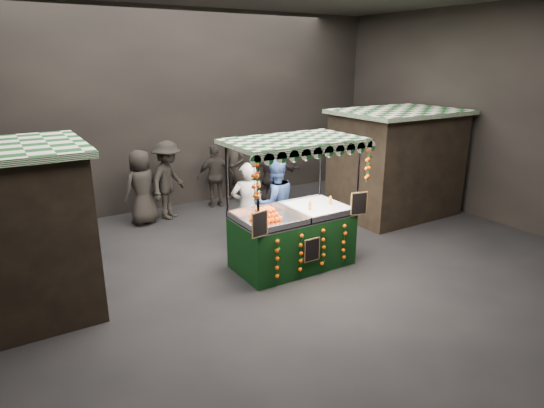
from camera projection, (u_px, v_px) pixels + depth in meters
ground at (278, 275)px, 8.42m from camera, size 12.00×12.00×0.00m
market_hall at (279, 84)px, 7.40m from camera, size 12.10×10.10×5.05m
neighbour_stall_right at (396, 162)px, 11.44m from camera, size 3.00×2.20×2.60m
juice_stall at (294, 228)px, 8.57m from camera, size 2.51×1.47×2.43m
vendor_grey at (248, 207)px, 9.30m from camera, size 0.76×0.61×1.82m
vendor_blue at (275, 203)px, 9.47m from camera, size 0.96×0.77×1.86m
shopper_0 at (64, 224)px, 8.39m from camera, size 0.69×0.50×1.77m
shopper_1 at (345, 173)px, 12.16m from camera, size 1.09×1.06×1.77m
shopper_2 at (216, 176)px, 12.10m from camera, size 1.04×0.64×1.65m
shopper_3 at (168, 180)px, 11.17m from camera, size 1.41×1.35×1.92m
shopper_4 at (142, 187)px, 10.79m from camera, size 1.01×0.81×1.78m
shopper_5 at (271, 171)px, 12.56m from camera, size 1.55×1.35×1.69m
shopper_6 at (235, 168)px, 12.64m from camera, size 0.68×0.78×1.79m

